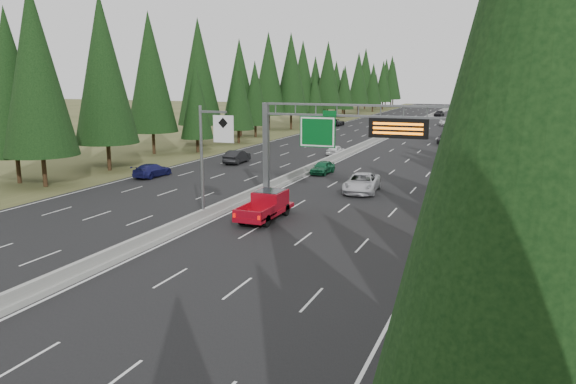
# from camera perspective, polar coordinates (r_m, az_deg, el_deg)

# --- Properties ---
(road) EXTENTS (32.00, 260.00, 0.08)m
(road) POSITION_cam_1_polar(r_m,az_deg,el_deg) (90.74, 9.32, 5.17)
(road) COLOR black
(road) RESTS_ON ground
(shoulder_right) EXTENTS (3.60, 260.00, 0.06)m
(shoulder_right) POSITION_cam_1_polar(r_m,az_deg,el_deg) (88.60, 20.64, 4.42)
(shoulder_right) COLOR olive
(shoulder_right) RESTS_ON ground
(shoulder_left) EXTENTS (3.60, 260.00, 0.06)m
(shoulder_left) POSITION_cam_1_polar(r_m,az_deg,el_deg) (96.18, -1.13, 5.67)
(shoulder_left) COLOR #39421E
(shoulder_left) RESTS_ON ground
(median_barrier) EXTENTS (0.70, 260.00, 0.85)m
(median_barrier) POSITION_cam_1_polar(r_m,az_deg,el_deg) (90.70, 9.32, 5.40)
(median_barrier) COLOR gray
(median_barrier) RESTS_ON road
(sign_gantry) EXTENTS (16.75, 0.98, 7.80)m
(sign_gantry) POSITION_cam_1_polar(r_m,az_deg,el_deg) (44.48, 7.86, 5.45)
(sign_gantry) COLOR slate
(sign_gantry) RESTS_ON road
(hov_sign_pole) EXTENTS (2.80, 0.50, 8.00)m
(hov_sign_pole) POSITION_cam_1_polar(r_m,az_deg,el_deg) (38.46, -8.05, 3.68)
(hov_sign_pole) COLOR slate
(hov_sign_pole) RESTS_ON road
(tree_row_right) EXTENTS (11.66, 243.83, 18.56)m
(tree_row_right) POSITION_cam_1_polar(r_m,az_deg,el_deg) (79.03, 24.03, 10.14)
(tree_row_right) COLOR black
(tree_row_right) RESTS_ON ground
(tree_row_left) EXTENTS (12.21, 244.89, 18.95)m
(tree_row_left) POSITION_cam_1_polar(r_m,az_deg,el_deg) (88.32, -6.53, 11.29)
(tree_row_left) COLOR black
(tree_row_left) RESTS_ON ground
(silver_minivan) EXTENTS (3.17, 6.05, 1.62)m
(silver_minivan) POSITION_cam_1_polar(r_m,az_deg,el_deg) (49.37, 7.52, 0.92)
(silver_minivan) COLOR silver
(silver_minivan) RESTS_ON road
(red_pickup) EXTENTS (2.11, 5.92, 1.93)m
(red_pickup) POSITION_cam_1_polar(r_m,az_deg,el_deg) (39.83, -2.09, -1.18)
(red_pickup) COLOR black
(red_pickup) RESTS_ON road
(car_ahead_green) EXTENTS (1.82, 4.06, 1.36)m
(car_ahead_green) POSITION_cam_1_polar(r_m,az_deg,el_deg) (58.43, 3.54, 2.52)
(car_ahead_green) COLOR #145B36
(car_ahead_green) RESTS_ON road
(car_ahead_dkred) EXTENTS (1.94, 4.52, 1.45)m
(car_ahead_dkred) POSITION_cam_1_polar(r_m,az_deg,el_deg) (79.14, 18.02, 4.39)
(car_ahead_dkred) COLOR #4C0E0A
(car_ahead_dkred) RESTS_ON road
(car_ahead_dkgrey) EXTENTS (2.02, 4.86, 1.40)m
(car_ahead_dkgrey) POSITION_cam_1_polar(r_m,az_deg,el_deg) (89.17, 15.65, 5.26)
(car_ahead_dkgrey) COLOR black
(car_ahead_dkgrey) RESTS_ON road
(car_ahead_white) EXTENTS (3.02, 5.75, 1.54)m
(car_ahead_white) POSITION_cam_1_polar(r_m,az_deg,el_deg) (121.99, 15.75, 6.88)
(car_ahead_white) COLOR silver
(car_ahead_white) RESTS_ON road
(car_ahead_far) EXTENTS (2.28, 4.73, 1.56)m
(car_ahead_far) POSITION_cam_1_polar(r_m,az_deg,el_deg) (150.78, 15.10, 7.74)
(car_ahead_far) COLOR black
(car_ahead_far) RESTS_ON road
(car_onc_near) EXTENTS (1.89, 4.74, 1.53)m
(car_onc_near) POSITION_cam_1_polar(r_m,az_deg,el_deg) (65.83, -5.20, 3.60)
(car_onc_near) COLOR black
(car_onc_near) RESTS_ON road
(car_onc_blue) EXTENTS (2.12, 4.78, 1.36)m
(car_onc_blue) POSITION_cam_1_polar(r_m,az_deg,el_deg) (58.11, -13.63, 2.17)
(car_onc_blue) COLOR navy
(car_onc_blue) RESTS_ON road
(car_onc_white) EXTENTS (1.71, 3.87, 1.29)m
(car_onc_white) POSITION_cam_1_polar(r_m,az_deg,el_deg) (72.86, 4.87, 4.28)
(car_onc_white) COLOR white
(car_onc_white) RESTS_ON road
(car_onc_far) EXTENTS (2.33, 4.88, 1.34)m
(car_onc_far) POSITION_cam_1_polar(r_m,az_deg,el_deg) (117.61, 5.01, 7.06)
(car_onc_far) COLOR black
(car_onc_far) RESTS_ON road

